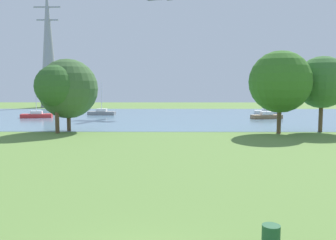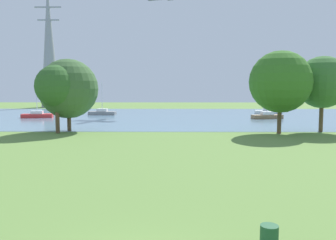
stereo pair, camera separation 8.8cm
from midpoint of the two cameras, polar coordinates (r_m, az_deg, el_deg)
ground_plane at (r=31.02m, az=-1.48°, el=-3.87°), size 160.00×160.00×0.00m
litter_bin at (r=11.79m, az=16.33°, el=-17.92°), size 0.56×0.56×0.80m
water_surface at (r=58.81m, az=-0.42°, el=0.58°), size 140.00×40.00×0.02m
sailboat_brown at (r=56.85m, az=15.85°, el=0.66°), size 5.00×2.43×7.20m
sailboat_white at (r=67.25m, az=16.02°, el=1.37°), size 4.87×1.76×7.10m
sailboat_red at (r=60.25m, az=-20.45°, el=0.77°), size 4.98×2.25×5.97m
sailboat_gray at (r=63.10m, az=-10.60°, el=1.22°), size 4.91×1.92×5.83m
tree_west_near at (r=39.45m, az=-17.61°, el=5.22°), size 4.57×4.57×7.34m
tree_east_far at (r=40.93m, az=-15.84°, el=4.91°), size 6.65×6.65×8.11m
tree_mid_shore at (r=39.16m, az=17.87°, el=5.92°), size 6.57×6.57×8.81m
tree_west_far at (r=42.26m, az=23.88°, el=5.63°), size 5.71×5.71×8.36m
electricity_pylon at (r=90.85m, az=-18.73°, el=11.44°), size 6.40×4.40×29.80m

